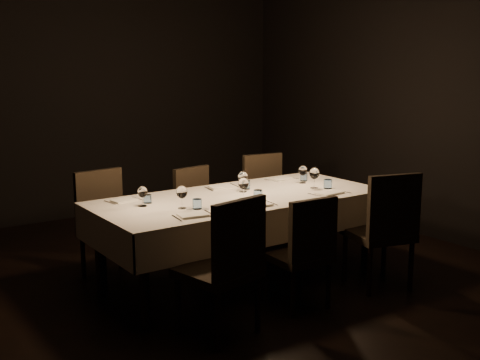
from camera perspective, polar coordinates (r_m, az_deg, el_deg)
room at (r=5.05m, az=0.00°, el=6.69°), size 5.01×6.01×3.01m
dining_table at (r=5.17m, az=0.00°, el=-2.32°), size 2.52×1.12×0.76m
chair_near_left at (r=4.14m, az=-1.29°, el=-7.75°), size 0.57×0.57×1.00m
place_setting_near_left at (r=4.63m, az=-4.88°, el=-2.07°), size 0.34×0.40×0.18m
chair_near_center at (r=4.64m, az=6.11°, el=-6.37°), size 0.45×0.45×0.89m
place_setting_near_center at (r=4.94m, az=1.03°, el=-1.20°), size 0.34×0.41×0.18m
chair_near_right at (r=5.16m, az=13.56°, el=-4.24°), size 0.59×0.59×1.00m
place_setting_near_right at (r=5.43m, az=7.78°, el=-0.17°), size 0.35×0.41×0.19m
chair_far_left at (r=5.46m, az=-12.58°, el=-3.64°), size 0.51×0.51×0.95m
place_setting_far_left at (r=4.91m, az=-9.65°, el=-1.54°), size 0.30×0.39×0.16m
chair_far_center at (r=5.92m, az=-3.99°, el=-2.60°), size 0.48×0.48×0.88m
place_setting_far_center at (r=5.38m, az=-0.27°, el=-0.20°), size 0.35×0.41×0.18m
chair_far_right at (r=6.30m, az=2.63°, el=-1.47°), size 0.51×0.51×0.94m
place_setting_far_right at (r=5.80m, az=5.38°, el=0.49°), size 0.31×0.39×0.17m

